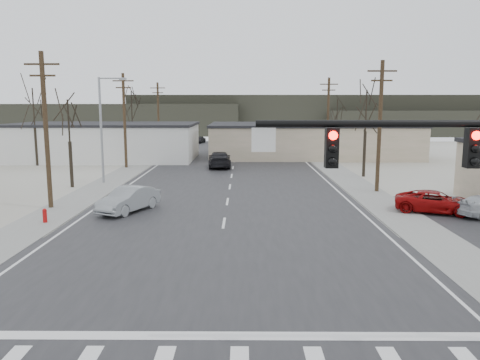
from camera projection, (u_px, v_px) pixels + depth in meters
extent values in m
plane|color=silver|center=(216.00, 274.00, 18.68)|extent=(140.00, 140.00, 0.00)
cube|color=#252527|center=(228.00, 199.00, 33.49)|extent=(18.00, 110.00, 0.05)
cube|color=#252527|center=(216.00, 273.00, 18.68)|extent=(90.00, 10.00, 0.04)
cube|color=gray|center=(101.00, 187.00, 38.50)|extent=(3.00, 90.00, 0.06)
cube|color=gray|center=(359.00, 187.00, 38.36)|extent=(3.00, 90.00, 0.06)
cylinder|color=black|center=(425.00, 124.00, 11.55)|extent=(8.40, 0.18, 0.18)
cube|color=black|center=(472.00, 148.00, 11.63)|extent=(0.32, 0.30, 1.00)
cube|color=black|center=(332.00, 148.00, 11.66)|extent=(0.32, 0.30, 1.00)
sphere|color=#FF0C05|center=(477.00, 136.00, 11.42)|extent=(0.22, 0.22, 0.22)
sphere|color=#FF0C05|center=(333.00, 135.00, 11.44)|extent=(0.22, 0.22, 0.22)
cube|color=silver|center=(264.00, 140.00, 11.64)|extent=(0.60, 0.04, 0.60)
cylinder|color=#A50C0C|center=(45.00, 217.00, 26.60)|extent=(0.24, 0.24, 0.70)
sphere|color=#A50C0C|center=(44.00, 211.00, 26.53)|extent=(0.24, 0.24, 0.24)
cube|color=silver|center=(106.00, 143.00, 57.96)|extent=(22.00, 12.00, 4.20)
cube|color=black|center=(105.00, 124.00, 57.60)|extent=(22.30, 12.30, 0.30)
cube|color=#C6AE97|center=(310.00, 141.00, 61.75)|extent=(26.00, 14.00, 4.00)
cube|color=black|center=(311.00, 125.00, 61.41)|extent=(26.30, 14.30, 0.30)
cylinder|color=#40331D|center=(46.00, 132.00, 29.82)|extent=(0.30, 0.30, 10.00)
cube|color=#40331D|center=(42.00, 64.00, 29.16)|extent=(2.20, 0.12, 0.12)
cube|color=#40331D|center=(42.00, 76.00, 29.27)|extent=(1.60, 0.12, 0.12)
cylinder|color=#40331D|center=(125.00, 121.00, 49.57)|extent=(0.30, 0.30, 10.00)
cube|color=#40331D|center=(123.00, 81.00, 48.91)|extent=(2.20, 0.12, 0.12)
cube|color=#40331D|center=(123.00, 88.00, 49.02)|extent=(1.60, 0.12, 0.12)
cylinder|color=#40331D|center=(158.00, 117.00, 69.32)|extent=(0.30, 0.30, 10.00)
cube|color=#40331D|center=(158.00, 88.00, 68.66)|extent=(2.20, 0.12, 0.12)
cube|color=#40331D|center=(158.00, 93.00, 68.77)|extent=(1.60, 0.12, 0.12)
cylinder|color=#40331D|center=(380.00, 127.00, 35.60)|extent=(0.30, 0.30, 10.00)
cube|color=#40331D|center=(382.00, 71.00, 34.93)|extent=(2.20, 0.12, 0.12)
cube|color=#40331D|center=(382.00, 81.00, 35.04)|extent=(1.60, 0.12, 0.12)
cylinder|color=#40331D|center=(328.00, 119.00, 57.32)|extent=(0.30, 0.30, 10.00)
cube|color=#40331D|center=(329.00, 84.00, 56.66)|extent=(2.20, 0.12, 0.12)
cube|color=#40331D|center=(329.00, 90.00, 56.77)|extent=(1.60, 0.12, 0.12)
cylinder|color=gray|center=(101.00, 131.00, 39.77)|extent=(0.20, 0.20, 9.00)
cylinder|color=gray|center=(111.00, 78.00, 39.07)|extent=(2.00, 0.12, 0.12)
cube|color=gray|center=(123.00, 79.00, 39.07)|extent=(0.60, 0.25, 0.18)
cylinder|color=black|center=(71.00, 164.00, 38.22)|extent=(0.28, 0.28, 3.75)
cylinder|color=black|center=(69.00, 123.00, 37.69)|extent=(0.14, 0.14, 3.75)
cylinder|color=black|center=(364.00, 154.00, 43.94)|extent=(0.28, 0.28, 4.25)
cylinder|color=black|center=(366.00, 113.00, 43.34)|extent=(0.14, 0.14, 4.25)
cylinder|color=black|center=(133.00, 138.00, 63.85)|extent=(0.28, 0.28, 4.50)
cylinder|color=black|center=(132.00, 108.00, 63.21)|extent=(0.14, 0.14, 4.50)
cylinder|color=black|center=(336.00, 137.00, 69.62)|extent=(0.28, 0.28, 4.00)
cylinder|color=black|center=(337.00, 113.00, 69.05)|extent=(0.14, 0.14, 4.00)
cylinder|color=black|center=(36.00, 145.00, 52.05)|extent=(0.28, 0.28, 4.50)
cylinder|color=black|center=(34.00, 109.00, 51.41)|extent=(0.14, 0.14, 4.50)
cube|color=#333026|center=(89.00, 119.00, 109.21)|extent=(70.00, 18.00, 7.00)
cube|color=#333026|center=(301.00, 115.00, 112.67)|extent=(80.00, 18.00, 9.00)
cube|color=#333026|center=(457.00, 123.00, 106.79)|extent=(60.00, 18.00, 5.50)
imported|color=gray|center=(129.00, 199.00, 29.36)|extent=(3.45, 4.96, 1.55)
imported|color=black|center=(220.00, 159.00, 50.44)|extent=(2.72, 5.97, 1.70)
imported|color=black|center=(199.00, 140.00, 82.81)|extent=(2.37, 3.89, 1.24)
imported|color=#8F0708|center=(436.00, 202.00, 29.08)|extent=(5.35, 3.86, 1.35)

